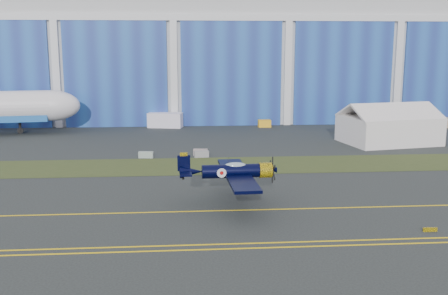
{
  "coord_description": "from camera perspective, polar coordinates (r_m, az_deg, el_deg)",
  "views": [
    {
      "loc": [
        1.63,
        -52.01,
        15.11
      ],
      "look_at": [
        6.19,
        6.03,
        3.92
      ],
      "focal_mm": 42.0,
      "sensor_mm": 36.0,
      "label": 1
    }
  ],
  "objects": [
    {
      "name": "barrier_c",
      "position": [
        74.37,
        -2.58,
        -0.5
      ],
      "size": [
        2.05,
        0.79,
        0.9
      ],
      "primitive_type": "cube",
      "rotation": [
        0.0,
        0.0,
        -0.1
      ],
      "color": "gray",
      "rests_on": "ground"
    },
    {
      "name": "barrier_b",
      "position": [
        72.91,
        -2.45,
        -0.73
      ],
      "size": [
        2.07,
        0.92,
        0.9
      ],
      "primitive_type": "cube",
      "rotation": [
        0.0,
        0.0,
        0.16
      ],
      "color": "gray",
      "rests_on": "ground"
    },
    {
      "name": "gse_box",
      "position": [
        108.66,
        22.99,
        2.51
      ],
      "size": [
        3.36,
        2.29,
        1.84
      ],
      "primitive_type": "cube",
      "rotation": [
        0.0,
        0.0,
        0.23
      ],
      "color": "tan",
      "rests_on": "ground"
    },
    {
      "name": "shipping_container",
      "position": [
        100.59,
        -6.42,
        2.98
      ],
      "size": [
        6.84,
        3.89,
        2.79
      ],
      "primitive_type": "cube",
      "rotation": [
        0.0,
        0.0,
        -0.21
      ],
      "color": "white",
      "rests_on": "ground"
    },
    {
      "name": "grass_median",
      "position": [
        67.74,
        -5.76,
        -2.05
      ],
      "size": [
        260.0,
        10.0,
        0.02
      ],
      "primitive_type": "cube",
      "color": "#475128",
      "rests_on": "ground"
    },
    {
      "name": "barrier_a",
      "position": [
        73.23,
        -8.5,
        -0.79
      ],
      "size": [
        2.06,
        0.84,
        0.9
      ],
      "primitive_type": "cube",
      "rotation": [
        0.0,
        0.0,
        -0.12
      ],
      "color": "#8D9F98",
      "rests_on": "ground"
    },
    {
      "name": "taxiway_centreline",
      "position": [
        49.41,
        -6.21,
        -6.98
      ],
      "size": [
        200.0,
        0.2,
        0.02
      ],
      "primitive_type": "cube",
      "color": "yellow",
      "rests_on": "ground"
    },
    {
      "name": "tug",
      "position": [
        100.83,
        4.42,
        2.63
      ],
      "size": [
        2.39,
        1.49,
        1.39
      ],
      "primitive_type": "cube",
      "rotation": [
        0.0,
        0.0,
        0.0
      ],
      "color": "yellow",
      "rests_on": "ground"
    },
    {
      "name": "warbird",
      "position": [
        50.65,
        0.8,
        -2.58
      ],
      "size": [
        11.31,
        13.45,
        3.86
      ],
      "rotation": [
        0.0,
        0.0,
        0.04
      ],
      "color": "black",
      "rests_on": "ground"
    },
    {
      "name": "guard_board_right",
      "position": [
        47.32,
        21.52,
        -8.31
      ],
      "size": [
        1.2,
        0.15,
        0.35
      ],
      "primitive_type": "cube",
      "color": "yellow",
      "rests_on": "ground"
    },
    {
      "name": "hangar",
      "position": [
        123.81,
        -5.34,
        10.77
      ],
      "size": [
        220.0,
        45.7,
        30.0
      ],
      "color": "silver",
      "rests_on": "ground"
    },
    {
      "name": "edge_line_far",
      "position": [
        41.4,
        -6.55,
        -10.59
      ],
      "size": [
        80.0,
        0.2,
        0.02
      ],
      "primitive_type": "cube",
      "color": "yellow",
      "rests_on": "ground"
    },
    {
      "name": "edge_line_near",
      "position": [
        40.47,
        -6.6,
        -11.11
      ],
      "size": [
        80.0,
        0.2,
        0.02
      ],
      "primitive_type": "cube",
      "color": "yellow",
      "rests_on": "ground"
    },
    {
      "name": "tent",
      "position": [
        87.38,
        17.53,
        2.58
      ],
      "size": [
        15.67,
        12.66,
        6.52
      ],
      "rotation": [
        0.0,
        0.0,
        0.18
      ],
      "color": "white",
      "rests_on": "ground"
    },
    {
      "name": "ground",
      "position": [
        54.19,
        -6.06,
        -5.38
      ],
      "size": [
        260.0,
        260.0,
        0.0
      ],
      "primitive_type": "plane",
      "color": "#2B302F",
      "rests_on": "ground"
    }
  ]
}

